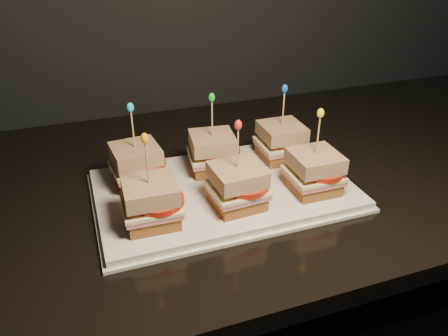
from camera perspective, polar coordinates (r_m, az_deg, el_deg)
name	(u,v)px	position (r m, az deg, el deg)	size (l,w,h in m)	color
cabinet	(248,321)	(1.20, 3.11, -19.29)	(2.34, 0.71, 0.85)	black
granite_slab	(253,173)	(0.92, 3.83, -0.61)	(2.38, 0.75, 0.03)	black
platter	(224,190)	(0.81, 0.00, -2.85)	(0.46, 0.28, 0.02)	white
platter_rim	(224,192)	(0.81, 0.00, -3.21)	(0.47, 0.30, 0.01)	white
sandwich_0_bread_bot	(138,177)	(0.82, -11.16, -1.12)	(0.08, 0.08, 0.02)	brown
sandwich_0_ham	(137,170)	(0.82, -11.26, -0.21)	(0.09, 0.08, 0.01)	#C15E53
sandwich_0_cheese	(137,166)	(0.81, -11.31, 0.22)	(0.09, 0.09, 0.01)	beige
sandwich_0_tomato	(144,163)	(0.81, -10.45, 0.63)	(0.08, 0.08, 0.01)	red
sandwich_0_bread_top	(136,154)	(0.80, -11.48, 1.84)	(0.08, 0.08, 0.03)	brown
sandwich_0_pick	(133,131)	(0.78, -11.80, 4.70)	(0.00, 0.00, 0.09)	tan
sandwich_0_frill	(130,107)	(0.77, -12.13, 7.76)	(0.01, 0.01, 0.02)	#13C1C4
sandwich_1_bread_bot	(213,164)	(0.85, -1.48, 0.51)	(0.08, 0.08, 0.02)	brown
sandwich_1_ham	(213,157)	(0.84, -1.50, 1.41)	(0.09, 0.08, 0.01)	#C15E53
sandwich_1_cheese	(213,154)	(0.84, -1.50, 1.83)	(0.09, 0.09, 0.01)	beige
sandwich_1_tomato	(219,151)	(0.84, -0.60, 2.24)	(0.08, 0.08, 0.01)	red
sandwich_1_bread_top	(212,142)	(0.83, -1.52, 3.42)	(0.08, 0.08, 0.03)	brown
sandwich_1_pick	(212,121)	(0.81, -1.56, 6.22)	(0.00, 0.00, 0.09)	tan
sandwich_1_frill	(212,97)	(0.79, -1.61, 9.21)	(0.01, 0.01, 0.02)	green
sandwich_2_bread_bot	(280,153)	(0.90, 7.36, 1.99)	(0.08, 0.08, 0.02)	brown
sandwich_2_ham	(281,146)	(0.89, 7.42, 2.85)	(0.09, 0.08, 0.01)	#C15E53
sandwich_2_cheese	(281,143)	(0.89, 7.45, 3.26)	(0.09, 0.09, 0.01)	beige
sandwich_2_tomato	(288,140)	(0.89, 8.34, 3.64)	(0.08, 0.08, 0.01)	red
sandwich_2_bread_top	(282,131)	(0.88, 7.56, 4.77)	(0.08, 0.08, 0.03)	brown
sandwich_2_pick	(283,111)	(0.86, 7.74, 7.42)	(0.00, 0.00, 0.09)	tan
sandwich_2_frill	(285,89)	(0.85, 7.95, 10.25)	(0.01, 0.01, 0.02)	blue
sandwich_3_bread_bot	(152,216)	(0.71, -9.36, -6.16)	(0.08, 0.08, 0.02)	brown
sandwich_3_ham	(151,208)	(0.71, -9.46, -5.15)	(0.09, 0.08, 0.01)	#C15E53
sandwich_3_cheese	(151,204)	(0.70, -9.51, -4.68)	(0.09, 0.09, 0.01)	beige
sandwich_3_tomato	(159,201)	(0.69, -8.49, -4.25)	(0.08, 0.08, 0.01)	red
sandwich_3_bread_top	(150,190)	(0.69, -9.68, -2.88)	(0.08, 0.08, 0.03)	brown
sandwich_3_pick	(147,165)	(0.67, -9.99, 0.32)	(0.00, 0.00, 0.09)	tan
sandwich_3_frill	(145,138)	(0.65, -10.33, 3.83)	(0.01, 0.01, 0.02)	orange
sandwich_4_bread_bot	(237,199)	(0.74, 1.70, -4.06)	(0.08, 0.08, 0.02)	brown
sandwich_4_ham	(237,191)	(0.74, 1.72, -3.08)	(0.09, 0.08, 0.01)	#C15E53
sandwich_4_cheese	(237,188)	(0.73, 1.72, -2.62)	(0.09, 0.09, 0.01)	beige
sandwich_4_tomato	(245,185)	(0.73, 2.78, -2.18)	(0.08, 0.08, 0.01)	red
sandwich_4_bread_top	(237,175)	(0.72, 1.75, -0.86)	(0.08, 0.08, 0.03)	brown
sandwich_4_pick	(238,151)	(0.70, 1.81, 2.26)	(0.00, 0.00, 0.09)	tan
sandwich_4_frill	(238,125)	(0.68, 1.87, 5.64)	(0.01, 0.01, 0.02)	red
sandwich_5_bread_bot	(312,184)	(0.80, 11.48, -2.08)	(0.08, 0.08, 0.02)	brown
sandwich_5_ham	(313,177)	(0.79, 11.58, -1.14)	(0.09, 0.08, 0.01)	#C15E53
sandwich_5_cheese	(314,173)	(0.79, 11.63, -0.70)	(0.09, 0.09, 0.01)	beige
sandwich_5_tomato	(322,170)	(0.79, 12.66, -0.29)	(0.08, 0.08, 0.01)	red
sandwich_5_bread_top	(315,161)	(0.78, 11.82, 0.95)	(0.08, 0.08, 0.03)	brown
sandwich_5_pick	(318,138)	(0.76, 12.15, 3.87)	(0.00, 0.00, 0.09)	tan
sandwich_5_frill	(321,113)	(0.74, 12.51, 7.01)	(0.01, 0.01, 0.02)	yellow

